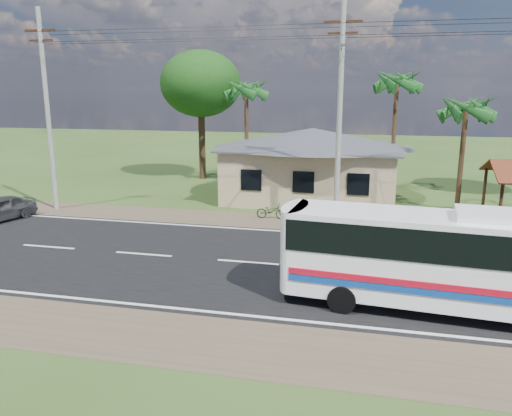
{
  "coord_description": "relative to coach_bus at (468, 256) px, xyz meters",
  "views": [
    {
      "loc": [
        4.49,
        -18.31,
        6.74
      ],
      "look_at": [
        0.1,
        1.0,
        2.02
      ],
      "focal_mm": 35.0,
      "sensor_mm": 36.0,
      "label": 1
    }
  ],
  "objects": [
    {
      "name": "coach_bus",
      "position": [
        0.0,
        0.0,
        0.0
      ],
      "size": [
        10.84,
        3.18,
        3.32
      ],
      "rotation": [
        0.0,
        0.0,
        -0.09
      ],
      "color": "white",
      "rests_on": "ground"
    },
    {
      "name": "palm_mid",
      "position": [
        -1.53,
        18.59,
        5.26
      ],
      "size": [
        2.8,
        2.8,
        8.2
      ],
      "color": "#47301E",
      "rests_on": "ground"
    },
    {
      "name": "utility_poles",
      "position": [
        -4.86,
        9.57,
        3.87
      ],
      "size": [
        32.8,
        2.22,
        11.0
      ],
      "color": "#9E9E99",
      "rests_on": "ground"
    },
    {
      "name": "tree_behind_house",
      "position": [
        -15.53,
        21.09,
        5.22
      ],
      "size": [
        6.0,
        6.0,
        9.61
      ],
      "color": "#47301E",
      "rests_on": "ground"
    },
    {
      "name": "road",
      "position": [
        -7.53,
        3.09,
        -1.89
      ],
      "size": [
        120.0,
        16.0,
        0.03
      ],
      "color": "black",
      "rests_on": "ground"
    },
    {
      "name": "ground",
      "position": [
        -7.53,
        3.09,
        -1.9
      ],
      "size": [
        120.0,
        120.0,
        0.0
      ],
      "primitive_type": "plane",
      "color": "#274518",
      "rests_on": "ground"
    },
    {
      "name": "house",
      "position": [
        -6.53,
        16.08,
        0.75
      ],
      "size": [
        12.4,
        10.0,
        5.0
      ],
      "color": "#C7B085",
      "rests_on": "ground"
    },
    {
      "name": "motorcycle",
      "position": [
        -7.97,
        10.15,
        -1.48
      ],
      "size": [
        1.58,
        0.56,
        0.83
      ],
      "primitive_type": "imported",
      "rotation": [
        0.0,
        0.0,
        1.58
      ],
      "color": "black",
      "rests_on": "ground"
    },
    {
      "name": "palm_near",
      "position": [
        1.97,
        14.09,
        3.81
      ],
      "size": [
        2.8,
        2.8,
        6.7
      ],
      "color": "#47301E",
      "rests_on": "ground"
    },
    {
      "name": "palm_far",
      "position": [
        -11.53,
        19.09,
        4.78
      ],
      "size": [
        2.8,
        2.8,
        7.7
      ],
      "color": "#47301E",
      "rests_on": "ground"
    }
  ]
}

